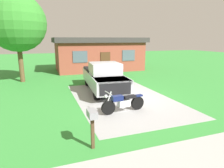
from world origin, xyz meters
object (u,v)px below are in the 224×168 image
object	(u,v)px
pickup_truck	(103,76)
neighbor_house	(98,53)
motorcycle	(123,102)
shade_tree	(17,23)
mailbox	(92,119)

from	to	relation	value
pickup_truck	neighbor_house	distance (m)	9.35
motorcycle	neighbor_house	bearing A→B (deg)	79.08
pickup_truck	shade_tree	bearing A→B (deg)	137.85
shade_tree	neighbor_house	xyz separation A→B (m)	(7.54, 4.23, -2.75)
mailbox	shade_tree	bearing A→B (deg)	104.19
shade_tree	neighbor_house	bearing A→B (deg)	29.30
motorcycle	mailbox	world-z (taller)	mailbox
motorcycle	shade_tree	bearing A→B (deg)	119.34
pickup_truck	neighbor_house	world-z (taller)	neighbor_house
neighbor_house	shade_tree	bearing A→B (deg)	-150.70
pickup_truck	shade_tree	distance (m)	8.01
neighbor_house	pickup_truck	bearing A→B (deg)	-103.85
motorcycle	mailbox	xyz separation A→B (m)	(-2.11, -2.57, 0.51)
pickup_truck	mailbox	xyz separation A→B (m)	(-2.41, -6.67, 0.03)
motorcycle	neighbor_house	world-z (taller)	neighbor_house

